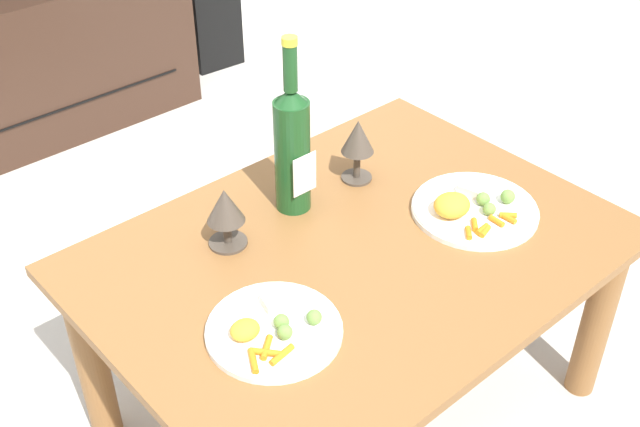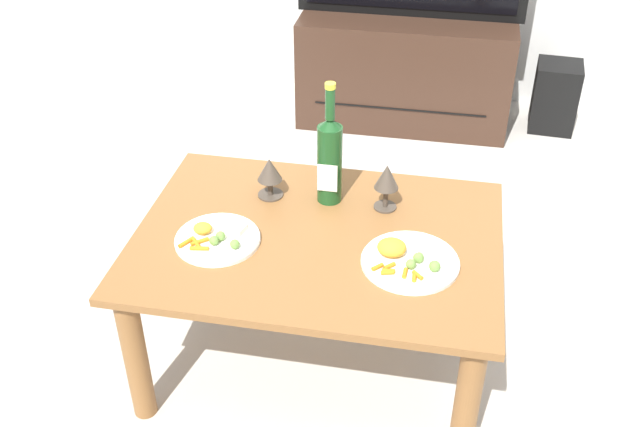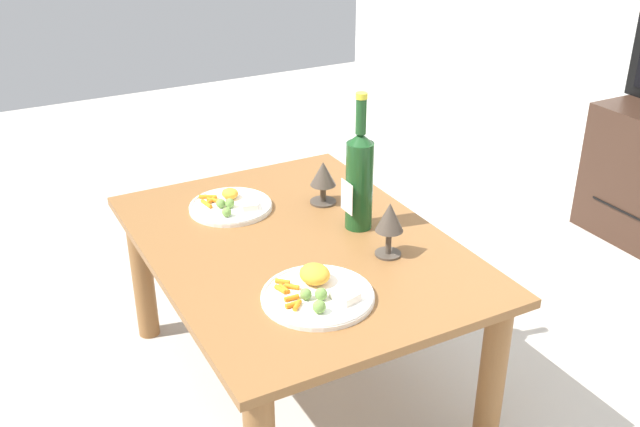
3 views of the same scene
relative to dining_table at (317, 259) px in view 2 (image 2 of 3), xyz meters
name	(u,v)px [view 2 (image 2 of 3)]	position (x,y,z in m)	size (l,w,h in m)	color
ground_plane	(318,355)	(0.00, 0.00, -0.41)	(6.40, 6.40, 0.00)	#B7B2A8
dining_table	(317,259)	(0.00, 0.00, 0.00)	(1.08, 0.79, 0.50)	brown
tv_stand	(406,68)	(0.11, 1.79, -0.14)	(1.05, 0.50, 0.55)	#382319
floor_speaker	(555,96)	(0.86, 1.82, -0.24)	(0.22, 0.22, 0.34)	black
wine_bottle	(328,156)	(0.00, 0.20, 0.24)	(0.08, 0.08, 0.40)	#19471E
goblet_left	(270,172)	(-0.19, 0.18, 0.18)	(0.08, 0.08, 0.14)	#473D33
goblet_right	(387,179)	(0.18, 0.18, 0.19)	(0.08, 0.08, 0.15)	#473D33
dinner_plate_left	(217,238)	(-0.28, -0.08, 0.10)	(0.25, 0.25, 0.04)	white
dinner_plate_right	(408,259)	(0.28, -0.08, 0.10)	(0.28, 0.28, 0.06)	white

